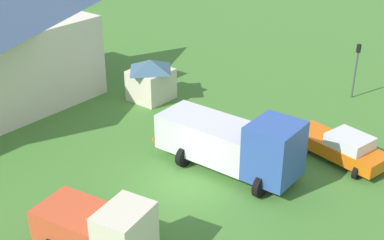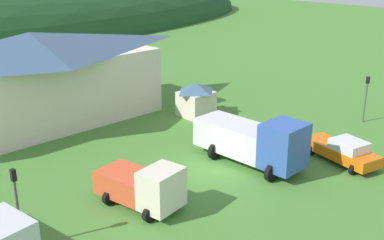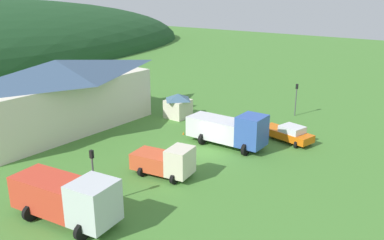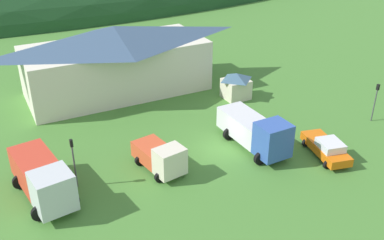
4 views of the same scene
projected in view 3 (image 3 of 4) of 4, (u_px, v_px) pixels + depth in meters
The scene contains 11 objects.
ground_plane at pixel (203, 152), 36.65m from camera, with size 200.00×200.00×0.00m, color #477F33.
depot_building at pixel (58, 94), 41.82m from camera, with size 20.35×8.86×7.27m.
play_shed_cream at pixel (178, 105), 46.31m from camera, with size 2.74×2.56×2.79m.
tow_truck_silver at pixel (68, 197), 25.26m from camera, with size 3.92×7.54×3.21m.
light_truck_cream at pixel (166, 161), 31.71m from camera, with size 3.14×5.13×2.53m.
box_truck_blue at pixel (230, 129), 37.63m from camera, with size 3.43×7.59×3.35m.
service_pickup_orange at pixel (288, 133), 39.13m from camera, with size 3.06×5.47×1.66m.
traffic_light_west at pixel (93, 172), 26.98m from camera, with size 0.20×0.32×4.00m.
traffic_light_east at pixel (296, 96), 46.68m from camera, with size 0.20×0.32×3.75m.
traffic_cone_near_pickup at pixel (204, 131), 42.14m from camera, with size 0.36×0.36×0.52m, color orange.
traffic_cone_mid_row at pixel (183, 135), 41.18m from camera, with size 0.36×0.36×0.62m, color orange.
Camera 3 is at (-27.71, -19.73, 13.99)m, focal length 38.12 mm.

